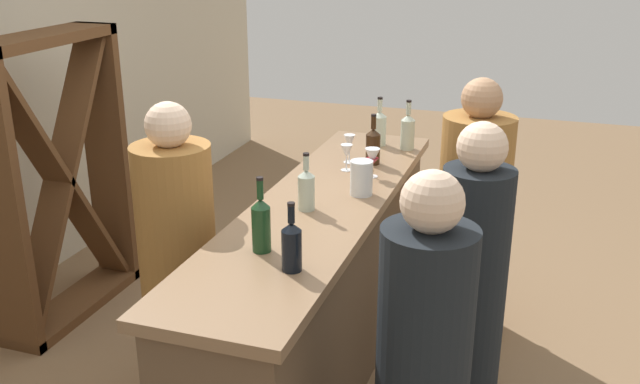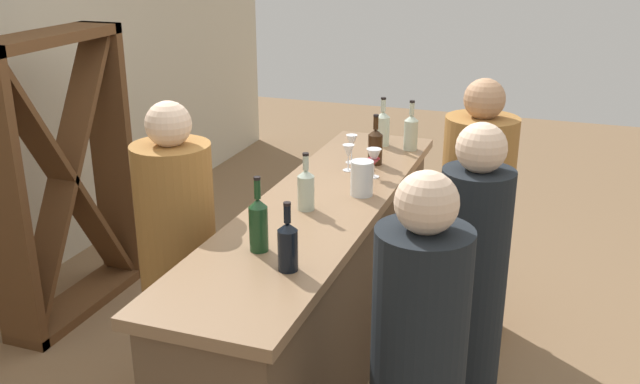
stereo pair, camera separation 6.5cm
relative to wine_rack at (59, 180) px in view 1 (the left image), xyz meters
name	(u,v)px [view 1 (the left image)]	position (x,y,z in m)	size (l,w,h in m)	color
ground_plane	(320,376)	(-0.19, -1.65, -0.84)	(12.00, 12.00, 0.00)	#846647
bar_counter	(320,292)	(-0.19, -1.65, -0.35)	(2.52, 0.59, 0.98)	brown
wine_rack	(59,180)	(0.00, 0.00, 0.00)	(1.01, 0.28, 1.67)	brown
wine_bottle_leftmost_near_black	(292,245)	(-0.91, -1.78, 0.24)	(0.08, 0.08, 0.28)	black
wine_bottle_second_left_olive_green	(261,223)	(-0.79, -1.60, 0.26)	(0.08, 0.08, 0.31)	#193D1E
wine_bottle_center_clear_pale	(306,188)	(-0.30, -1.62, 0.24)	(0.08, 0.08, 0.27)	#B7C6B2
wine_bottle_second_right_amber_brown	(373,145)	(0.46, -1.74, 0.24)	(0.08, 0.08, 0.28)	#331E0F
wine_bottle_rightmost_clear_pale	(408,131)	(0.80, -1.86, 0.25)	(0.08, 0.08, 0.30)	#B7C6B2
wine_bottle_far_right_clear_pale	(379,127)	(0.83, -1.68, 0.25)	(0.08, 0.08, 0.29)	#B7C6B2
wine_glass_near_left	(372,158)	(0.24, -1.79, 0.24)	(0.08, 0.08, 0.15)	white
wine_glass_near_center	(347,152)	(0.30, -1.63, 0.24)	(0.07, 0.07, 0.15)	white
wine_glass_near_right	(349,143)	(0.44, -1.61, 0.25)	(0.06, 0.06, 0.16)	white
water_pitcher	(361,178)	(-0.03, -1.81, 0.22)	(0.11, 0.11, 0.17)	silver
person_left_guest	(472,221)	(0.54, -2.30, -0.17)	(0.47, 0.47, 1.48)	#9E6B33
person_center_guest	(471,288)	(-0.27, -2.39, -0.16)	(0.32, 0.32, 1.45)	black
person_right_guest	(422,375)	(-1.00, -2.31, -0.16)	(0.43, 0.43, 1.46)	black
person_server_behind	(179,266)	(-0.48, -1.03, -0.16)	(0.37, 0.37, 1.48)	#9E6B33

